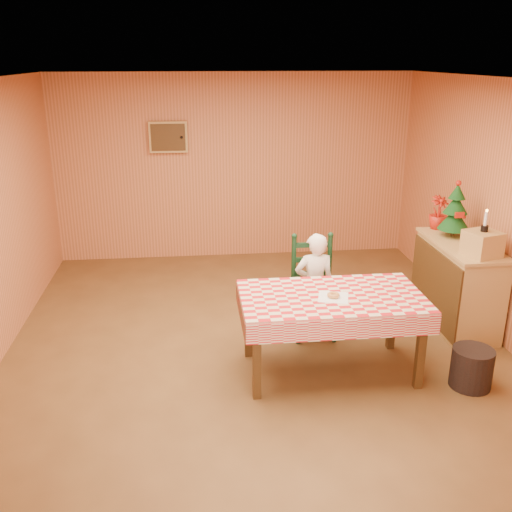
{
  "coord_description": "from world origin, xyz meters",
  "views": [
    {
      "loc": [
        -0.58,
        -5.01,
        2.8
      ],
      "look_at": [
        0.0,
        0.2,
        0.95
      ],
      "focal_mm": 40.0,
      "sensor_mm": 36.0,
      "label": 1
    }
  ],
  "objects": [
    {
      "name": "ground",
      "position": [
        0.0,
        0.0,
        0.0
      ],
      "size": [
        6.0,
        6.0,
        0.0
      ],
      "primitive_type": "plane",
      "color": "brown",
      "rests_on": "ground"
    },
    {
      "name": "crate",
      "position": [
        2.22,
        0.02,
        1.06
      ],
      "size": [
        0.37,
        0.37,
        0.25
      ],
      "primitive_type": "cube",
      "rotation": [
        0.0,
        0.0,
        0.29
      ],
      "color": "tan",
      "rests_on": "shelf_unit"
    },
    {
      "name": "christmas_tree",
      "position": [
        2.22,
        0.67,
        1.21
      ],
      "size": [
        0.34,
        0.34,
        0.62
      ],
      "color": "#482E13",
      "rests_on": "shelf_unit"
    },
    {
      "name": "donut",
      "position": [
        0.62,
        -0.47,
        0.79
      ],
      "size": [
        0.11,
        0.11,
        0.04
      ],
      "primitive_type": "torus",
      "rotation": [
        0.0,
        0.0,
        0.02
      ],
      "color": "#CB8D49",
      "rests_on": "napkin"
    },
    {
      "name": "shelf_unit",
      "position": [
        2.21,
        0.42,
        0.47
      ],
      "size": [
        0.54,
        1.24,
        0.93
      ],
      "color": "tan",
      "rests_on": "ground"
    },
    {
      "name": "ladder_chair",
      "position": [
        0.62,
        0.37,
        0.5
      ],
      "size": [
        0.44,
        0.4,
        1.08
      ],
      "color": "black",
      "rests_on": "ground"
    },
    {
      "name": "napkin",
      "position": [
        0.62,
        -0.47,
        0.77
      ],
      "size": [
        0.32,
        0.32,
        0.0
      ],
      "primitive_type": "cube",
      "rotation": [
        0.0,
        0.0,
        -0.28
      ],
      "color": "white",
      "rests_on": "dining_table"
    },
    {
      "name": "storage_bin",
      "position": [
        1.81,
        -0.82,
        0.18
      ],
      "size": [
        0.45,
        0.45,
        0.36
      ],
      "primitive_type": "cylinder",
      "rotation": [
        0.0,
        0.0,
        -0.29
      ],
      "color": "black",
      "rests_on": "ground"
    },
    {
      "name": "cabin_walls",
      "position": [
        -0.0,
        0.53,
        1.83
      ],
      "size": [
        5.1,
        6.05,
        2.65
      ],
      "color": "#C77747",
      "rests_on": "ground"
    },
    {
      "name": "flower_arrangement",
      "position": [
        2.17,
        0.97,
        1.12
      ],
      "size": [
        0.26,
        0.26,
        0.38
      ],
      "primitive_type": "imported",
      "rotation": [
        0.0,
        0.0,
        0.26
      ],
      "color": "#AF1D10",
      "rests_on": "shelf_unit"
    },
    {
      "name": "candle_set",
      "position": [
        2.22,
        0.02,
        1.24
      ],
      "size": [
        0.07,
        0.07,
        0.22
      ],
      "color": "black",
      "rests_on": "crate"
    },
    {
      "name": "seated_child",
      "position": [
        0.62,
        0.31,
        0.56
      ],
      "size": [
        0.41,
        0.27,
        1.12
      ],
      "primitive_type": "imported",
      "rotation": [
        0.0,
        0.0,
        3.14
      ],
      "color": "white",
      "rests_on": "ground"
    },
    {
      "name": "dining_table",
      "position": [
        0.62,
        -0.42,
        0.69
      ],
      "size": [
        1.66,
        0.96,
        0.77
      ],
      "color": "#482E13",
      "rests_on": "ground"
    }
  ]
}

